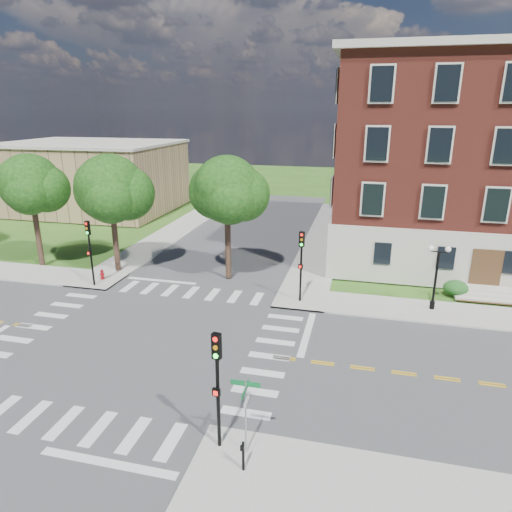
% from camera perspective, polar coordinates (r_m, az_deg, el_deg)
% --- Properties ---
extents(ground, '(160.00, 160.00, 0.00)m').
position_cam_1_polar(ground, '(26.80, -13.81, -10.26)').
color(ground, '#2F5919').
rests_on(ground, ground).
extents(road_ew, '(90.00, 12.00, 0.01)m').
position_cam_1_polar(road_ew, '(26.80, -13.81, -10.25)').
color(road_ew, '#3D3D3F').
rests_on(road_ew, ground).
extents(road_ns, '(12.00, 90.00, 0.01)m').
position_cam_1_polar(road_ns, '(26.80, -13.82, -10.24)').
color(road_ns, '#3D3D3F').
rests_on(road_ns, ground).
extents(sidewalk_ne, '(34.00, 34.00, 0.12)m').
position_cam_1_polar(sidewalk_ne, '(38.37, 18.67, -1.78)').
color(sidewalk_ne, '#9E9B93').
rests_on(sidewalk_ne, ground).
extents(sidewalk_nw, '(34.00, 34.00, 0.12)m').
position_cam_1_polar(sidewalk_nw, '(46.70, -22.15, 1.32)').
color(sidewalk_nw, '#9E9B93').
rests_on(sidewalk_nw, ground).
extents(crosswalk_east, '(2.20, 10.20, 0.02)m').
position_cam_1_polar(crosswalk_east, '(24.58, 1.67, -12.46)').
color(crosswalk_east, silver).
rests_on(crosswalk_east, ground).
extents(stop_bar_east, '(0.40, 5.50, 0.00)m').
position_cam_1_polar(stop_bar_east, '(26.95, 6.40, -9.64)').
color(stop_bar_east, silver).
rests_on(stop_bar_east, ground).
extents(secondary_building, '(20.40, 15.40, 8.30)m').
position_cam_1_polar(secondary_building, '(61.34, -19.88, 9.39)').
color(secondary_building, tan).
rests_on(secondary_building, ground).
extents(tree_b, '(4.68, 4.68, 9.02)m').
position_cam_1_polar(tree_b, '(40.09, -26.39, 8.04)').
color(tree_b, black).
rests_on(tree_b, ground).
extents(tree_c, '(5.17, 5.17, 9.12)m').
position_cam_1_polar(tree_c, '(36.42, -17.75, 8.01)').
color(tree_c, black).
rests_on(tree_c, ground).
extents(tree_d, '(4.88, 4.88, 9.19)m').
position_cam_1_polar(tree_d, '(33.12, -3.66, 8.26)').
color(tree_d, black).
rests_on(tree_d, ground).
extents(traffic_signal_se, '(0.36, 0.42, 4.80)m').
position_cam_1_polar(traffic_signal_se, '(17.21, -4.86, -14.76)').
color(traffic_signal_se, black).
rests_on(traffic_signal_se, ground).
extents(traffic_signal_ne, '(0.37, 0.44, 4.80)m').
position_cam_1_polar(traffic_signal_ne, '(29.79, 5.68, -0.19)').
color(traffic_signal_ne, black).
rests_on(traffic_signal_ne, ground).
extents(traffic_signal_nw, '(0.37, 0.43, 4.80)m').
position_cam_1_polar(traffic_signal_nw, '(34.47, -20.09, 1.32)').
color(traffic_signal_nw, black).
rests_on(traffic_signal_nw, ground).
extents(twin_lamp_west, '(1.36, 0.36, 4.23)m').
position_cam_1_polar(twin_lamp_west, '(30.86, 21.61, -2.07)').
color(twin_lamp_west, black).
rests_on(twin_lamp_west, ground).
extents(street_sign_pole, '(1.10, 1.10, 3.10)m').
position_cam_1_polar(street_sign_pole, '(17.35, -1.28, -17.89)').
color(street_sign_pole, gray).
rests_on(street_sign_pole, ground).
extents(push_button_post, '(0.14, 0.21, 1.20)m').
position_cam_1_polar(push_button_post, '(17.61, -1.63, -23.59)').
color(push_button_post, black).
rests_on(push_button_post, ground).
extents(fire_hydrant, '(0.35, 0.35, 0.75)m').
position_cam_1_polar(fire_hydrant, '(36.31, -18.67, -2.22)').
color(fire_hydrant, maroon).
rests_on(fire_hydrant, ground).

